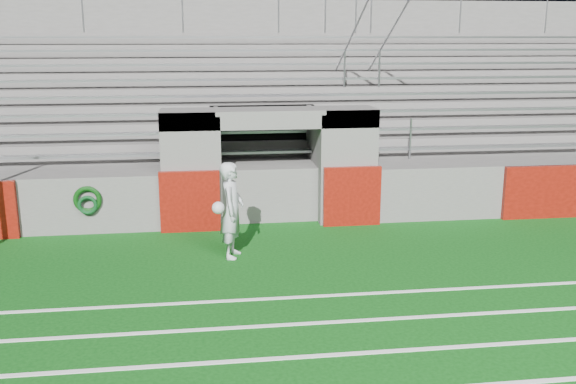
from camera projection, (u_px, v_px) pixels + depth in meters
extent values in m
plane|color=#0B430F|center=(290.00, 276.00, 11.49)|extent=(90.00, 90.00, 0.00)
cube|color=white|center=(320.00, 356.00, 8.59)|extent=(28.00, 0.09, 0.01)
cube|color=white|center=(308.00, 323.00, 9.56)|extent=(28.00, 0.09, 0.01)
cube|color=white|center=(298.00, 297.00, 10.52)|extent=(28.00, 0.09, 0.01)
cube|color=#5C5A57|center=(189.00, 168.00, 14.32)|extent=(1.20, 1.00, 2.60)
cube|color=#5C5A57|center=(347.00, 164.00, 14.78)|extent=(1.20, 1.00, 2.60)
cube|color=black|center=(263.00, 155.00, 16.20)|extent=(2.60, 0.20, 2.50)
cube|color=#5C5A57|center=(218.00, 164.00, 14.99)|extent=(0.10, 2.20, 2.50)
cube|color=#5C5A57|center=(315.00, 162.00, 15.28)|extent=(0.10, 2.20, 2.50)
cube|color=#5C5A57|center=(269.00, 118.00, 14.29)|extent=(4.80, 1.00, 0.40)
cube|color=#5C5A57|center=(256.00, 145.00, 18.29)|extent=(26.00, 8.00, 0.20)
cube|color=#5C5A57|center=(256.00, 166.00, 18.44)|extent=(26.00, 8.00, 1.05)
cube|color=#5E0E08|center=(190.00, 201.00, 13.93)|extent=(1.30, 0.15, 1.35)
cube|color=#5E0E08|center=(352.00, 196.00, 14.39)|extent=(1.30, 0.15, 1.35)
cube|color=#5E0E08|center=(548.00, 192.00, 15.00)|extent=(2.20, 0.15, 1.25)
cube|color=gray|center=(265.00, 152.00, 15.40)|extent=(23.00, 0.28, 0.06)
cube|color=#5C5A57|center=(262.00, 147.00, 16.22)|extent=(24.00, 0.75, 0.38)
cube|color=gray|center=(262.00, 131.00, 16.03)|extent=(23.00, 0.28, 0.06)
cube|color=#5C5A57|center=(260.00, 135.00, 16.90)|extent=(24.00, 0.75, 0.76)
cube|color=gray|center=(260.00, 113.00, 16.66)|extent=(23.00, 0.28, 0.06)
cube|color=#5C5A57|center=(257.00, 124.00, 17.58)|extent=(24.00, 0.75, 1.14)
cube|color=gray|center=(257.00, 95.00, 17.29)|extent=(23.00, 0.28, 0.06)
cube|color=#5C5A57|center=(255.00, 114.00, 18.26)|extent=(24.00, 0.75, 1.52)
cube|color=gray|center=(255.00, 79.00, 17.93)|extent=(23.00, 0.28, 0.06)
cube|color=#5C5A57|center=(253.00, 105.00, 18.93)|extent=(24.00, 0.75, 1.90)
cube|color=gray|center=(252.00, 64.00, 18.56)|extent=(23.00, 0.28, 0.06)
cube|color=#5C5A57|center=(251.00, 96.00, 19.61)|extent=(24.00, 0.75, 2.28)
cube|color=gray|center=(250.00, 50.00, 19.19)|extent=(23.00, 0.28, 0.06)
cube|color=#5C5A57|center=(249.00, 88.00, 20.29)|extent=(24.00, 0.75, 2.66)
cube|color=gray|center=(248.00, 37.00, 19.82)|extent=(23.00, 0.28, 0.06)
cube|color=#5C5A57|center=(247.00, 84.00, 20.92)|extent=(26.00, 0.60, 5.29)
cylinder|color=#A5A8AD|center=(370.00, 140.00, 15.38)|extent=(0.05, 0.05, 1.00)
cylinder|color=#A5A8AD|center=(344.00, 69.00, 17.91)|extent=(0.05, 0.05, 1.00)
cylinder|color=#A5A8AD|center=(325.00, 16.00, 20.44)|extent=(0.05, 0.05, 1.00)
cylinder|color=#A5A8AD|center=(345.00, 51.00, 17.79)|extent=(0.05, 6.02, 3.08)
cylinder|color=#A5A8AD|center=(410.00, 139.00, 15.51)|extent=(0.05, 0.05, 1.00)
cylinder|color=#A5A8AD|center=(379.00, 69.00, 18.04)|extent=(0.05, 0.05, 1.00)
cylinder|color=#A5A8AD|center=(356.00, 16.00, 20.57)|extent=(0.05, 0.05, 1.00)
cylinder|color=#A5A8AD|center=(380.00, 51.00, 17.92)|extent=(0.05, 6.02, 3.08)
cylinder|color=#A5A8AD|center=(83.00, 13.00, 19.48)|extent=(0.05, 0.05, 1.10)
cylinder|color=#A5A8AD|center=(183.00, 14.00, 19.86)|extent=(0.05, 0.05, 1.10)
cylinder|color=#A5A8AD|center=(279.00, 14.00, 20.24)|extent=(0.05, 0.05, 1.10)
cylinder|color=#A5A8AD|center=(371.00, 15.00, 20.62)|extent=(0.05, 0.05, 1.10)
cylinder|color=#A5A8AD|center=(460.00, 15.00, 21.00)|extent=(0.05, 0.05, 1.10)
cylinder|color=#A5A8AD|center=(546.00, 15.00, 21.38)|extent=(0.05, 0.05, 1.10)
imported|color=silver|center=(232.00, 210.00, 12.26)|extent=(0.60, 0.77, 1.87)
sphere|color=white|center=(218.00, 208.00, 11.99)|extent=(0.24, 0.24, 0.24)
torus|color=#0B390D|center=(88.00, 200.00, 13.64)|extent=(0.60, 0.11, 0.60)
torus|color=#0C3E19|center=(87.00, 205.00, 13.61)|extent=(0.42, 0.08, 0.42)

